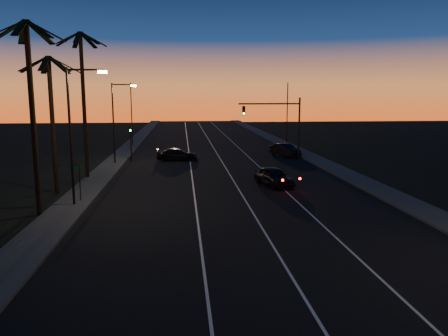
{
  "coord_description": "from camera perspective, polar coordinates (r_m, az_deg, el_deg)",
  "views": [
    {
      "loc": [
        -3.82,
        -8.86,
        7.28
      ],
      "look_at": [
        -1.05,
        19.95,
        2.42
      ],
      "focal_mm": 35.0,
      "sensor_mm": 36.0,
      "label": 1
    }
  ],
  "objects": [
    {
      "name": "streetlight_left_far",
      "position": [
        47.41,
        -13.9,
        6.56
      ],
      "size": [
        2.55,
        0.26,
        8.5
      ],
      "color": "black",
      "rests_on": "ground"
    },
    {
      "name": "lane_stripe_mid",
      "position": [
        39.77,
        0.84,
        -1.0
      ],
      "size": [
        0.12,
        160.0,
        0.01
      ],
      "primitive_type": "cube",
      "color": "silver",
      "rests_on": "road"
    },
    {
      "name": "far_pole_right",
      "position": [
        62.7,
        8.25,
        6.88
      ],
      "size": [
        0.14,
        0.14,
        9.0
      ],
      "primitive_type": "cylinder",
      "color": "black",
      "rests_on": "ground"
    },
    {
      "name": "streetlight_left_near",
      "position": [
        29.74,
        -18.94,
        5.24
      ],
      "size": [
        2.55,
        0.26,
        9.0
      ],
      "color": "black",
      "rests_on": "ground"
    },
    {
      "name": "right_car",
      "position": [
        52.92,
        7.96,
        2.36
      ],
      "size": [
        3.25,
        4.82,
        1.5
      ],
      "color": "black",
      "rests_on": "road"
    },
    {
      "name": "palm_mid",
      "position": [
        34.19,
        -21.59,
        7.14
      ],
      "size": [
        4.25,
        4.16,
        10.03
      ],
      "color": "black",
      "rests_on": "ground"
    },
    {
      "name": "lead_car",
      "position": [
        35.48,
        6.54,
        -1.12
      ],
      "size": [
        3.12,
        5.21,
        1.51
      ],
      "color": "black",
      "rests_on": "road"
    },
    {
      "name": "signal_post",
      "position": [
        49.37,
        -12.11,
        4.21
      ],
      "size": [
        0.28,
        0.37,
        4.2
      ],
      "color": "black",
      "rests_on": "ground"
    },
    {
      "name": "street_sign",
      "position": [
        31.18,
        -18.33,
        -1.36
      ],
      "size": [
        0.7,
        0.06,
        2.6
      ],
      "color": "black",
      "rests_on": "ground"
    },
    {
      "name": "palm_far",
      "position": [
        39.76,
        -17.91,
        9.55
      ],
      "size": [
        4.25,
        4.16,
        12.53
      ],
      "color": "black",
      "rests_on": "ground"
    },
    {
      "name": "sidewalk_left",
      "position": [
        40.21,
        -15.98,
        -1.17
      ],
      "size": [
        2.4,
        170.0,
        0.16
      ],
      "primitive_type": "cube",
      "color": "#363634",
      "rests_on": "ground"
    },
    {
      "name": "road",
      "position": [
        39.72,
        0.12,
        -1.03
      ],
      "size": [
        20.0,
        170.0,
        0.01
      ],
      "primitive_type": "cube",
      "color": "black",
      "rests_on": "ground"
    },
    {
      "name": "lane_stripe_right",
      "position": [
        40.3,
        5.79,
        -0.91
      ],
      "size": [
        0.12,
        160.0,
        0.01
      ],
      "primitive_type": "cube",
      "color": "silver",
      "rests_on": "road"
    },
    {
      "name": "sidewalk_right",
      "position": [
        42.28,
        15.41,
        -0.63
      ],
      "size": [
        2.4,
        170.0,
        0.16
      ],
      "primitive_type": "cube",
      "color": "#363634",
      "rests_on": "ground"
    },
    {
      "name": "far_pole_left",
      "position": [
        64.32,
        -11.98,
        6.84
      ],
      "size": [
        0.14,
        0.14,
        9.0
      ],
      "primitive_type": "cylinder",
      "color": "black",
      "rests_on": "ground"
    },
    {
      "name": "signal_mast",
      "position": [
        50.13,
        7.19,
        6.59
      ],
      "size": [
        7.1,
        0.41,
        7.0
      ],
      "color": "black",
      "rests_on": "ground"
    },
    {
      "name": "palm_near",
      "position": [
        28.26,
        -23.85,
        8.3
      ],
      "size": [
        4.25,
        4.16,
        11.53
      ],
      "color": "black",
      "rests_on": "ground"
    },
    {
      "name": "cross_car",
      "position": [
        49.16,
        -6.15,
        1.76
      ],
      "size": [
        4.78,
        2.23,
        1.35
      ],
      "color": "black",
      "rests_on": "road"
    },
    {
      "name": "lane_stripe_left",
      "position": [
        39.54,
        -4.21,
        -1.09
      ],
      "size": [
        0.12,
        160.0,
        0.01
      ],
      "primitive_type": "cube",
      "color": "silver",
      "rests_on": "road"
    }
  ]
}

